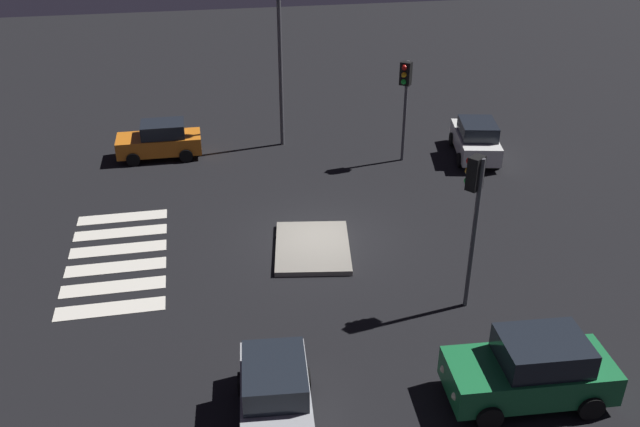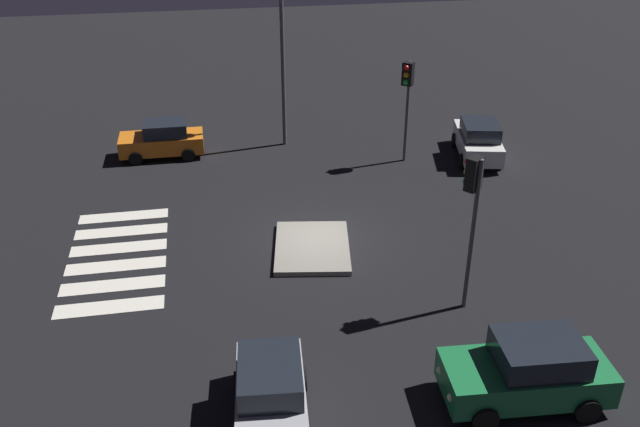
% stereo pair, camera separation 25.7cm
% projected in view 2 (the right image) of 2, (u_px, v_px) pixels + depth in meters
% --- Properties ---
extents(ground_plane, '(80.00, 80.00, 0.00)m').
position_uv_depth(ground_plane, '(320.00, 239.00, 23.55)').
color(ground_plane, black).
extents(traffic_island, '(3.67, 2.98, 0.18)m').
position_uv_depth(traffic_island, '(312.00, 247.00, 22.86)').
color(traffic_island, gray).
rests_on(traffic_island, ground).
extents(car_orange, '(1.75, 3.68, 1.59)m').
position_uv_depth(car_orange, '(163.00, 140.00, 29.59)').
color(car_orange, orange).
rests_on(car_orange, ground).
extents(car_white, '(4.07, 2.42, 1.68)m').
position_uv_depth(car_white, '(478.00, 140.00, 29.46)').
color(car_white, silver).
rests_on(car_white, ground).
extents(car_silver, '(3.90, 2.04, 1.65)m').
position_uv_depth(car_silver, '(271.00, 398.00, 15.55)').
color(car_silver, '#9EA0A5').
rests_on(car_silver, ground).
extents(car_green, '(2.13, 4.16, 1.77)m').
position_uv_depth(car_green, '(528.00, 372.00, 16.25)').
color(car_green, '#196B38').
rests_on(car_green, ground).
extents(traffic_light_west, '(0.53, 0.54, 4.40)m').
position_uv_depth(traffic_light_west, '(407.00, 87.00, 27.86)').
color(traffic_light_west, '#47474C').
rests_on(traffic_light_west, ground).
extents(traffic_light_north, '(0.53, 0.54, 4.75)m').
position_uv_depth(traffic_light_north, '(473.00, 197.00, 18.44)').
color(traffic_light_north, '#47474C').
rests_on(traffic_light_north, ground).
extents(street_lamp, '(0.56, 0.56, 7.17)m').
position_uv_depth(street_lamp, '(282.00, 37.00, 28.86)').
color(street_lamp, '#47474C').
rests_on(street_lamp, ground).
extents(crosswalk_near, '(6.45, 3.20, 0.02)m').
position_uv_depth(crosswalk_near, '(117.00, 257.00, 22.47)').
color(crosswalk_near, silver).
rests_on(crosswalk_near, ground).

